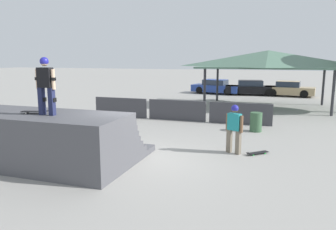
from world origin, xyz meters
TOP-DOWN VIEW (x-y plane):
  - ground_plane at (0.00, 0.00)m, footprint 160.00×160.00m
  - quarter_pipe_ramp at (-2.53, -1.26)m, footprint 5.28×3.72m
  - skater_on_deck at (-2.11, -1.67)m, footprint 0.69×0.24m
  - skateboard_on_deck at (-2.62, -1.56)m, footprint 0.80×0.41m
  - bystander_walking at (2.77, 1.64)m, footprint 0.64×0.38m
  - skateboard_on_ground at (3.55, 1.74)m, footprint 0.73×0.71m
  - barrier_fence at (-0.83, 6.73)m, footprint 9.52×0.12m
  - pavilion_shelter at (3.37, 12.99)m, footprint 8.55×5.23m
  - trash_bin at (3.26, 5.33)m, footprint 0.52×0.52m
  - parked_car_blue at (-1.24, 20.10)m, footprint 4.58×2.46m
  - parked_car_black at (1.86, 20.04)m, footprint 4.67×2.30m
  - parked_car_tan at (4.96, 20.06)m, footprint 4.18×2.11m

SIDE VIEW (x-z plane):
  - ground_plane at x=0.00m, z-range 0.00..0.00m
  - skateboard_on_ground at x=3.55m, z-range 0.01..0.10m
  - trash_bin at x=3.26m, z-range 0.00..0.85m
  - barrier_fence at x=-0.83m, z-range 0.00..1.05m
  - parked_car_tan at x=4.96m, z-range -0.04..1.24m
  - parked_car_blue at x=-1.24m, z-range -0.03..1.24m
  - parked_car_black at x=1.86m, z-range -0.03..1.24m
  - quarter_pipe_ramp at x=-2.53m, z-range -0.08..1.52m
  - bystander_walking at x=2.77m, z-range 0.15..1.82m
  - skateboard_on_deck at x=-2.62m, z-range 1.61..1.70m
  - skater_on_deck at x=-2.11m, z-range 1.72..3.36m
  - pavilion_shelter at x=3.37m, z-range 1.27..4.95m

